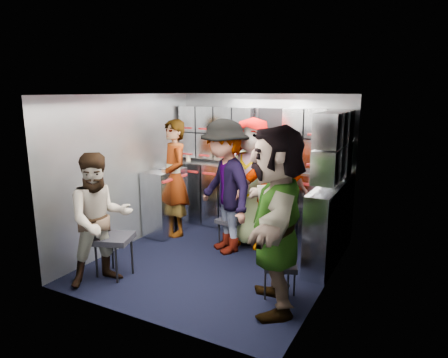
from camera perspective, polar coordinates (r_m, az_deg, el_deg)
The scene contains 29 objects.
floor at distance 5.23m, azimuth -1.14°, elevation -11.68°, with size 3.00×3.00×0.00m, color black.
wall_back at distance 6.22m, azimuth 5.54°, elevation 2.34°, with size 2.80×0.04×2.10m, color gray.
wall_left at distance 5.70m, azimuth -13.60°, elevation 1.09°, with size 0.04×3.00×2.10m, color gray.
wall_right at distance 4.41m, azimuth 14.93°, elevation -2.30°, with size 0.04×3.00×2.10m, color gray.
ceiling at distance 4.77m, azimuth -1.25°, elevation 11.98°, with size 2.80×3.00×0.02m, color silver.
cart_bank_back at distance 6.16m, azimuth 4.68°, elevation -3.05°, with size 2.68×0.38×0.99m, color #9BA1AA.
cart_bank_left at distance 6.12m, azimuth -8.39°, elevation -3.25°, with size 0.38×0.76×0.99m, color #9BA1AA.
counter at distance 6.04m, azimuth 4.77°, elevation 1.70°, with size 2.68×0.42×0.03m, color silver.
locker_bank_back at distance 6.02m, azimuth 5.08°, elevation 6.24°, with size 2.68×0.28×0.82m, color #9BA1AA.
locker_bank_right at distance 5.03m, azimuth 15.39°, elevation 4.59°, with size 0.28×1.00×0.82m, color #9BA1AA.
right_cabinet at distance 5.16m, azimuth 14.50°, elevation -6.49°, with size 0.28×1.20×1.00m, color #9BA1AA.
coffee_niche at distance 6.01m, azimuth 6.88°, elevation 6.00°, with size 0.46×0.16×0.84m, color black, non-canonical shape.
red_latch_strip at distance 5.89m, azimuth 3.98°, elevation 0.09°, with size 2.60×0.02×0.03m, color maroon.
jump_seat_near_left at distance 4.87m, azimuth -15.55°, elevation -8.44°, with size 0.53×0.52×0.50m.
jump_seat_mid_left at distance 5.60m, azimuth 0.95°, elevation -6.18°, with size 0.38×0.37×0.40m.
jump_seat_center at distance 5.86m, azimuth 4.61°, elevation -5.34°, with size 0.43×0.42×0.40m.
jump_seat_mid_right at distance 5.46m, azimuth 7.50°, elevation -6.13°, with size 0.46×0.44×0.46m.
jump_seat_near_right at distance 4.29m, azimuth 8.06°, elevation -12.30°, with size 0.43×0.42×0.40m.
attendant_standing at distance 5.99m, azimuth -7.13°, elevation 0.12°, with size 0.63×0.42×1.74m, color black.
attendant_arc_a at distance 4.65m, azimuth -17.29°, elevation -5.53°, with size 0.73×0.57×1.50m, color black.
attendant_arc_b at distance 5.29m, azimuth 0.09°, elevation -1.13°, with size 1.16×0.67×1.79m, color black.
attendant_arc_c at distance 5.56m, azimuth 3.98°, elevation -0.48°, with size 0.88×0.57×1.79m, color black.
attendant_arc_d at distance 5.19m, azimuth 6.93°, elevation -2.47°, with size 0.95×0.40×1.62m, color black.
attendant_arc_e at distance 3.93m, azimuth 7.41°, elevation -5.75°, with size 1.71×0.54×1.84m, color black.
bottle_left at distance 6.06m, azimuth 2.59°, elevation 3.08°, with size 0.07×0.07×0.24m, color white.
bottle_mid at distance 5.93m, azimuth 5.56°, elevation 2.88°, with size 0.07×0.07×0.26m, color white.
bottle_right at distance 5.79m, azimuth 9.09°, elevation 2.65°, with size 0.06×0.06×0.27m, color white.
cup_left at distance 6.53m, azimuth -5.11°, elevation 3.11°, with size 0.07×0.07×0.10m, color tan.
cup_right at distance 5.62m, azimuth 15.68°, elevation 1.18°, with size 0.08×0.08×0.11m, color tan.
Camera 1 is at (2.32, -4.17, 2.15)m, focal length 32.00 mm.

